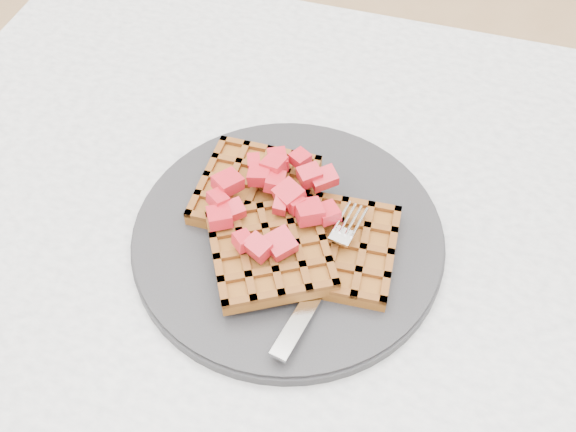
{
  "coord_description": "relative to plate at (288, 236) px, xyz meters",
  "views": [
    {
      "loc": [
        -0.02,
        -0.36,
        1.27
      ],
      "look_at": [
        -0.13,
        -0.0,
        0.79
      ],
      "focal_mm": 40.0,
      "sensor_mm": 36.0,
      "label": 1
    }
  ],
  "objects": [
    {
      "name": "fork",
      "position": [
        0.05,
        -0.04,
        0.02
      ],
      "size": [
        0.06,
        0.18,
        0.02
      ],
      "primitive_type": null,
      "rotation": [
        0.0,
        0.0,
        -0.18
      ],
      "color": "silver",
      "rests_on": "plate"
    },
    {
      "name": "waffles",
      "position": [
        0.0,
        -0.0,
        0.02
      ],
      "size": [
        0.21,
        0.2,
        0.03
      ],
      "color": "#91551E",
      "rests_on": "plate"
    },
    {
      "name": "table",
      "position": [
        0.13,
        0.0,
        -0.12
      ],
      "size": [
        1.2,
        0.8,
        0.75
      ],
      "color": "silver",
      "rests_on": "ground"
    },
    {
      "name": "plate",
      "position": [
        0.0,
        0.0,
        0.0
      ],
      "size": [
        0.31,
        0.31,
        0.02
      ],
      "primitive_type": "cylinder",
      "color": "black",
      "rests_on": "table"
    },
    {
      "name": "strawberry_pile",
      "position": [
        0.0,
        -0.0,
        0.05
      ],
      "size": [
        0.15,
        0.15,
        0.02
      ],
      "primitive_type": null,
      "color": "#9A000F",
      "rests_on": "waffles"
    }
  ]
}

